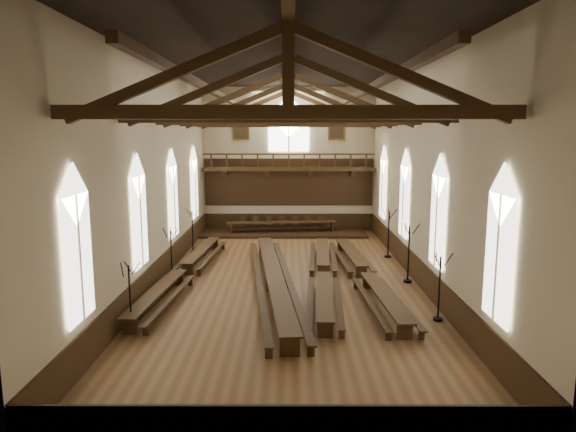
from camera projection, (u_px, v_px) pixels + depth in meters
The scene contains 21 objects.
ground at pixel (289, 283), 23.82m from camera, with size 26.00×26.00×0.00m, color brown.
room_walls at pixel (289, 142), 22.78m from camera, with size 26.00×26.00×26.00m.
wainscot_band at pixel (289, 270), 23.72m from camera, with size 12.00×26.00×1.20m.
side_windows at pixel (289, 203), 23.22m from camera, with size 11.85×19.80×4.50m.
end_window at pixel (289, 128), 35.39m from camera, with size 2.80×0.12×3.80m.
minstrels_gallery at pixel (289, 176), 35.69m from camera, with size 11.80×1.24×3.70m.
portraits at pixel (289, 130), 35.41m from camera, with size 7.75×0.09×1.45m.
roof_trusses at pixel (289, 102), 22.50m from camera, with size 11.70×25.70×2.80m.
refectory_row_a at pixel (183, 270), 24.10m from camera, with size 1.85×13.86×0.68m.
refectory_row_b at pixel (273, 276), 22.81m from camera, with size 2.36×14.96×0.80m.
refectory_row_c at pixel (324, 272), 23.80m from camera, with size 1.72×13.76×0.67m.
refectory_row_d at pixel (365, 273), 23.65m from camera, with size 1.74×13.80×0.68m.
dais at pixel (282, 233), 35.06m from camera, with size 11.40×3.01×0.20m, color #34210F.
high_table at pixel (282, 223), 34.95m from camera, with size 7.49×1.54×0.70m.
high_chairs at pixel (282, 222), 35.68m from camera, with size 5.85×0.46×0.96m.
candelabrum_left_near at pixel (131, 309), 18.00m from camera, with size 0.69×0.76×2.49m.
candelabrum_left_mid at pixel (172, 263), 24.30m from camera, with size 0.76×0.71×2.51m.
candelabrum_left_far at pixel (193, 240), 29.63m from camera, with size 0.77×0.74×2.57m.
candelabrum_right_near at pixel (439, 300), 18.92m from camera, with size 0.75×0.78×2.58m.
candelabrum_right_mid at pixel (408, 264), 23.76m from camera, with size 0.78×0.86×2.81m.
candelabrum_right_far at pixel (388, 243), 28.54m from camera, with size 0.82×0.79×2.73m.
Camera 1 is at (0.02, -23.01, 6.90)m, focal length 32.00 mm.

